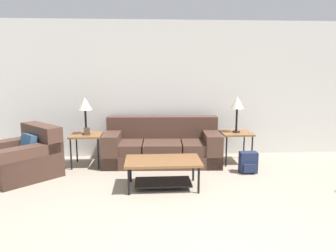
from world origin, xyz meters
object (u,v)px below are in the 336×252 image
Objects in this scene: couch at (162,147)px; backpack at (248,163)px; side_table_right at (236,135)px; table_lamp_left at (85,105)px; coffee_table at (163,167)px; table_lamp_right at (237,104)px; armchair at (24,159)px; side_table_left at (86,137)px.

couch is 5.99× the size of backpack.
table_lamp_left reaches higher than side_table_right.
coffee_table is 1.56m from backpack.
backpack is at bearing -25.76° from couch.
table_lamp_right is at bearing 95.36° from backpack.
couch is at bearing 15.29° from armchair.
coffee_table is 1.98m from table_lamp_right.
table_lamp_right is (0.00, 0.00, 0.57)m from side_table_right.
table_lamp_left is at bearing 180.00° from table_lamp_right.
side_table_right is at bearing 8.50° from armchair.
side_table_right is at bearing 40.27° from coffee_table.
side_table_left is at bearing -176.70° from couch.
side_table_right is at bearing -126.87° from table_lamp_right.
backpack is at bearing -12.27° from side_table_left.
side_table_right is (1.39, 1.18, 0.20)m from coffee_table.
side_table_right is at bearing 95.36° from backpack.
backpack is (3.62, -0.06, -0.12)m from armchair.
side_table_left is 0.88× the size of table_lamp_left.
table_lamp_left is at bearing 167.73° from backpack.
couch reaches higher than coffee_table.
table_lamp_right is at bearing 8.50° from armchair.
armchair reaches higher than coffee_table.
side_table_left and side_table_right have the same top height.
side_table_right is 1.62× the size of backpack.
coffee_table is at bearing -92.44° from couch.
table_lamp_right is at bearing 53.13° from side_table_right.
side_table_left is at bearing 180.00° from side_table_right.
couch is 1.55m from table_lamp_right.
armchair is 1.31m from table_lamp_left.
side_table_right is (1.33, -0.08, 0.22)m from couch.
backpack is at bearing -84.64° from table_lamp_right.
table_lamp_left reaches higher than side_table_left.
backpack is at bearing -84.64° from side_table_right.
armchair is 3.83× the size of backpack.
couch reaches higher than backpack.
table_lamp_left is 2.68m from table_lamp_right.
armchair is 2.06× the size of table_lamp_right.
table_lamp_left is (0.89, 0.53, 0.80)m from armchair.
side_table_right is 0.57m from table_lamp_right.
armchair is at bearing -149.17° from side_table_left.
armchair is at bearing 179.04° from backpack.
coffee_table is at bearing -42.43° from side_table_left.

